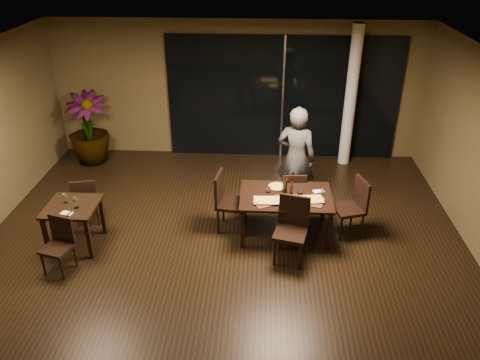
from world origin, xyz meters
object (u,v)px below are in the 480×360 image
(chair_side_near, at_px, (59,241))
(diner, at_px, (296,158))
(bottle_b, at_px, (292,189))
(side_table, at_px, (73,212))
(main_table, at_px, (286,199))
(chair_main_far, at_px, (293,192))
(chair_main_left, at_px, (226,199))
(chair_main_right, at_px, (354,204))
(bottle_a, at_px, (285,185))
(chair_side_far, at_px, (86,199))
(potted_plant, at_px, (88,128))
(chair_main_near, at_px, (292,225))
(bottle_c, at_px, (285,183))

(chair_side_near, bearing_deg, diner, 45.51)
(bottle_b, bearing_deg, side_table, -171.82)
(main_table, height_order, chair_side_near, chair_side_near)
(chair_main_far, height_order, chair_main_left, chair_main_left)
(chair_main_right, bearing_deg, bottle_a, -105.93)
(chair_main_right, height_order, bottle_a, bottle_a)
(chair_main_left, height_order, chair_main_right, chair_main_left)
(chair_main_far, distance_m, chair_side_far, 3.61)
(main_table, height_order, bottle_a, bottle_a)
(diner, bearing_deg, chair_main_left, 53.45)
(chair_side_far, relative_size, potted_plant, 0.58)
(main_table, distance_m, bottle_a, 0.25)
(main_table, xyz_separation_m, potted_plant, (-4.20, 2.60, 0.11))
(chair_side_far, relative_size, bottle_b, 3.57)
(side_table, xyz_separation_m, chair_main_right, (4.54, 0.60, -0.06))
(chair_main_near, distance_m, chair_main_left, 1.30)
(chair_main_near, bearing_deg, bottle_b, 103.68)
(chair_main_near, height_order, diner, diner)
(main_table, distance_m, chair_main_left, 1.00)
(chair_main_far, xyz_separation_m, potted_plant, (-4.36, 2.04, 0.29))
(side_table, height_order, diner, diner)
(chair_main_near, relative_size, chair_main_left, 0.99)
(bottle_c, bearing_deg, chair_main_near, -82.41)
(chair_side_far, distance_m, bottle_c, 3.44)
(bottle_b, height_order, bottle_c, bottle_c)
(bottle_c, bearing_deg, chair_main_right, -1.18)
(chair_main_far, relative_size, chair_main_near, 0.85)
(bottle_c, bearing_deg, potted_plant, 149.36)
(chair_main_far, distance_m, chair_main_near, 1.19)
(diner, distance_m, bottle_c, 0.89)
(potted_plant, relative_size, bottle_b, 6.21)
(bottle_c, bearing_deg, bottle_a, -93.02)
(bottle_c, bearing_deg, diner, 75.71)
(chair_main_near, height_order, bottle_b, chair_main_near)
(diner, relative_size, potted_plant, 1.23)
(side_table, distance_m, diner, 3.91)
(chair_side_far, distance_m, chair_side_near, 1.22)
(chair_side_far, xyz_separation_m, bottle_b, (3.51, -0.13, 0.37))
(chair_main_far, distance_m, chair_main_left, 1.23)
(chair_main_near, height_order, bottle_c, bottle_c)
(chair_side_far, height_order, chair_side_near, chair_side_far)
(chair_main_near, relative_size, diner, 0.54)
(bottle_b, bearing_deg, chair_side_near, -162.56)
(side_table, xyz_separation_m, chair_main_far, (3.56, 1.06, -0.13))
(diner, xyz_separation_m, bottle_a, (-0.22, -0.92, -0.05))
(chair_main_left, height_order, chair_side_far, chair_main_left)
(chair_main_right, xyz_separation_m, chair_side_near, (-4.54, -1.19, -0.08))
(chair_main_left, relative_size, bottle_a, 3.18)
(chair_side_far, bearing_deg, chair_main_left, 165.79)
(chair_side_far, bearing_deg, chair_main_far, 172.88)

